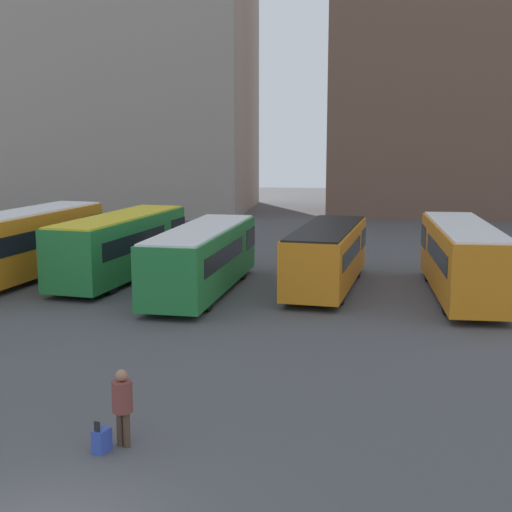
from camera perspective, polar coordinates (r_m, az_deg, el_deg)
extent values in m
cube|color=gray|center=(67.41, -12.89, 14.79)|extent=(27.91, 15.91, 25.99)
cube|color=brown|center=(64.64, 17.55, 16.31)|extent=(24.97, 10.68, 29.35)
cube|color=orange|center=(34.86, -18.72, 0.80)|extent=(4.45, 12.42, 2.87)
cube|color=black|center=(38.95, -14.56, 2.43)|extent=(2.89, 2.61, 1.09)
cube|color=black|center=(33.93, -19.81, 1.11)|extent=(3.78, 8.10, 0.86)
cube|color=white|center=(34.67, -18.85, 3.20)|extent=(4.21, 12.14, 0.08)
cylinder|color=black|center=(38.15, -15.39, -0.11)|extent=(2.57, 1.45, 1.07)
cube|color=#237A38|center=(34.38, -10.78, 0.85)|extent=(4.04, 10.36, 2.70)
cube|color=black|center=(38.03, -8.00, 2.29)|extent=(2.80, 2.23, 1.03)
cube|color=black|center=(33.53, -11.50, 1.18)|extent=(3.50, 6.77, 0.81)
cube|color=yellow|center=(34.20, -10.86, 3.15)|extent=(3.81, 10.13, 0.08)
cylinder|color=black|center=(37.34, -8.58, -0.13)|extent=(2.53, 1.35, 0.99)
cylinder|color=black|center=(31.86, -13.25, -2.00)|extent=(2.53, 1.35, 0.99)
cube|color=#237A38|center=(30.95, -4.31, -0.16)|extent=(3.28, 10.41, 2.50)
cube|color=black|center=(34.91, -2.45, 1.52)|extent=(2.69, 2.07, 0.95)
cube|color=black|center=(30.02, -4.80, 0.13)|extent=(3.03, 6.73, 0.75)
cube|color=white|center=(30.75, -4.34, 2.21)|extent=(3.06, 10.19, 0.08)
cylinder|color=black|center=(34.15, -2.85, -0.93)|extent=(2.48, 1.21, 1.03)
cylinder|color=black|center=(28.17, -6.04, -3.29)|extent=(2.48, 1.21, 1.03)
cube|color=orange|center=(31.85, 5.68, 0.05)|extent=(3.62, 9.34, 2.41)
cube|color=black|center=(35.44, 6.65, 1.52)|extent=(2.67, 1.99, 0.92)
cube|color=black|center=(31.00, 5.45, 0.35)|extent=(3.21, 6.10, 0.72)
cube|color=black|center=(31.66, 5.72, 2.28)|extent=(3.40, 9.14, 0.08)
cylinder|color=black|center=(34.76, 6.40, -0.75)|extent=(2.46, 1.38, 1.08)
cylinder|color=black|center=(29.30, 4.77, -2.71)|extent=(2.46, 1.38, 1.08)
cube|color=orange|center=(31.23, 16.23, -0.21)|extent=(2.42, 10.08, 2.72)
cube|color=black|center=(35.21, 15.21, 1.50)|extent=(2.45, 1.86, 1.03)
cube|color=black|center=(30.29, 16.52, 0.13)|extent=(2.45, 6.45, 0.82)
cube|color=white|center=(31.03, 16.35, 2.34)|extent=(2.23, 9.88, 0.08)
cylinder|color=black|center=(34.47, 15.33, -1.14)|extent=(2.32, 1.08, 1.07)
cylinder|color=black|center=(28.43, 17.10, -3.52)|extent=(2.32, 1.08, 1.07)
cylinder|color=#4C3828|center=(16.57, -10.82, -13.37)|extent=(0.20, 0.20, 0.81)
cylinder|color=#4C3828|center=(16.48, -10.31, -13.50)|extent=(0.20, 0.20, 0.81)
cylinder|color=brown|center=(16.24, -10.65, -10.98)|extent=(0.58, 0.58, 0.70)
sphere|color=#9E7051|center=(16.08, -10.71, -9.37)|extent=(0.26, 0.26, 0.26)
cube|color=#334CB2|center=(16.40, -12.24, -14.24)|extent=(0.38, 0.47, 0.52)
cube|color=black|center=(16.15, -12.60, -13.18)|extent=(0.15, 0.07, 0.23)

